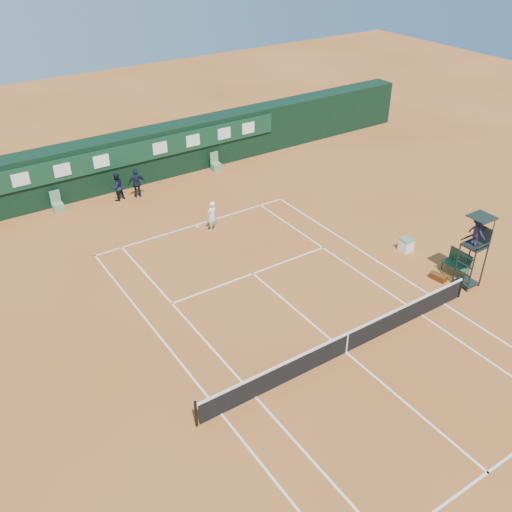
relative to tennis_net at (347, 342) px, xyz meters
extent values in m
plane|color=#AF5F29|center=(0.00, 0.00, -0.51)|extent=(90.00, 90.00, 0.00)
cube|color=silver|center=(0.00, 11.88, -0.50)|extent=(11.05, 0.08, 0.01)
cube|color=white|center=(5.49, 0.00, -0.50)|extent=(0.08, 23.85, 0.01)
cube|color=silver|center=(-5.49, 0.00, -0.50)|extent=(0.08, 23.85, 0.01)
cube|color=silver|center=(4.12, 0.00, -0.50)|extent=(0.08, 23.85, 0.01)
cube|color=white|center=(-4.12, 0.00, -0.50)|extent=(0.08, 23.85, 0.01)
cube|color=white|center=(0.00, 6.40, -0.50)|extent=(8.31, 0.08, 0.01)
cube|color=silver|center=(0.00, -6.40, -0.50)|extent=(8.31, 0.08, 0.01)
cube|color=white|center=(0.00, 0.00, -0.50)|extent=(0.08, 12.88, 0.01)
cube|color=white|center=(0.00, 11.73, -0.50)|extent=(0.08, 0.30, 0.01)
cube|color=black|center=(0.00, 0.00, -0.06)|extent=(12.60, 0.04, 0.90)
cube|color=white|center=(0.00, 0.00, 0.42)|extent=(12.80, 0.06, 0.08)
cube|color=silver|center=(0.00, 0.00, -0.05)|extent=(0.06, 0.05, 0.92)
cylinder|color=black|center=(6.40, 0.00, 0.04)|extent=(0.10, 0.10, 1.10)
cylinder|color=black|center=(-6.40, 0.00, 0.04)|extent=(0.10, 0.10, 1.10)
cube|color=black|center=(0.00, 18.75, 0.99)|extent=(40.00, 1.50, 3.00)
cube|color=#0F3721|center=(0.00, 17.94, 1.59)|extent=(18.00, 0.10, 1.20)
cube|color=silver|center=(-7.00, 17.87, 1.59)|extent=(0.90, 0.04, 0.70)
cube|color=white|center=(-4.80, 17.87, 1.59)|extent=(0.90, 0.04, 0.70)
cube|color=white|center=(-2.60, 17.87, 1.59)|extent=(0.90, 0.04, 0.70)
cube|color=white|center=(1.00, 17.87, 1.59)|extent=(0.90, 0.04, 0.70)
cube|color=white|center=(3.20, 17.87, 1.59)|extent=(0.90, 0.04, 0.70)
cube|color=white|center=(5.40, 17.87, 1.59)|extent=(0.90, 0.04, 0.70)
cube|color=white|center=(7.20, 17.87, 1.59)|extent=(0.90, 0.04, 0.70)
cube|color=#5C8C62|center=(-5.50, 17.45, -0.28)|extent=(0.55, 0.50, 0.46)
cube|color=#537F60|center=(-5.50, 17.67, 0.29)|extent=(0.55, 0.06, 0.70)
cube|color=#5B8B65|center=(4.50, 17.45, -0.28)|extent=(0.55, 0.50, 0.46)
cube|color=#5A8A61|center=(4.50, 17.67, 0.29)|extent=(0.55, 0.06, 0.70)
cylinder|color=black|center=(6.99, 0.04, 0.49)|extent=(0.07, 0.07, 2.00)
cylinder|color=black|center=(6.99, 0.84, 0.49)|extent=(0.07, 0.07, 2.00)
cylinder|color=black|center=(7.79, 0.04, 0.49)|extent=(0.07, 0.07, 2.00)
cylinder|color=black|center=(7.79, 0.84, 0.49)|extent=(0.07, 0.07, 2.00)
cube|color=black|center=(7.39, 0.44, 1.53)|extent=(0.85, 0.85, 0.08)
cube|color=black|center=(7.79, 0.44, 1.94)|extent=(0.06, 0.85, 0.80)
cube|color=black|center=(7.39, 0.02, 1.74)|extent=(0.85, 0.05, 0.06)
cube|color=black|center=(7.39, 0.86, 1.74)|extent=(0.85, 0.05, 0.06)
cylinder|color=black|center=(7.79, 0.04, 2.39)|extent=(0.04, 0.04, 1.00)
cylinder|color=black|center=(7.79, 0.84, 2.39)|extent=(0.04, 0.04, 1.00)
cube|color=black|center=(7.44, 0.44, 2.89)|extent=(0.95, 0.95, 0.04)
cube|color=black|center=(7.39, 0.44, -0.36)|extent=(0.80, 0.80, 0.05)
cube|color=black|center=(6.99, 0.44, -0.11)|extent=(0.04, 0.80, 0.04)
cube|color=black|center=(6.99, 0.44, 0.29)|extent=(0.04, 0.80, 0.04)
cube|color=black|center=(6.99, 0.44, 0.69)|extent=(0.04, 0.80, 0.04)
cube|color=black|center=(6.99, 0.44, 1.09)|extent=(0.04, 0.80, 0.04)
imported|color=black|center=(7.34, 0.44, 2.21)|extent=(0.47, 0.82, 1.28)
cube|color=#1A4329|center=(7.69, 1.32, -0.06)|extent=(0.55, 1.20, 0.08)
cube|color=#173923|center=(7.94, 1.32, 0.29)|extent=(0.06, 1.20, 0.60)
cylinder|color=black|center=(7.47, 0.77, -0.30)|extent=(0.04, 0.04, 0.41)
cylinder|color=black|center=(7.91, 0.77, -0.30)|extent=(0.04, 0.04, 0.41)
cylinder|color=black|center=(7.47, 1.87, -0.30)|extent=(0.04, 0.04, 0.41)
cylinder|color=black|center=(7.91, 1.87, -0.30)|extent=(0.04, 0.04, 0.41)
cube|color=black|center=(6.67, 1.39, -0.37)|extent=(0.43, 0.78, 0.28)
cube|color=white|center=(7.32, 3.98, -0.21)|extent=(0.55, 0.55, 0.60)
cube|color=#548061|center=(7.32, 3.98, 0.11)|extent=(0.57, 0.57, 0.05)
sphere|color=#C8DB32|center=(3.89, 9.58, -0.47)|extent=(0.07, 0.07, 0.07)
imported|color=white|center=(0.47, 10.91, 0.32)|extent=(0.68, 0.53, 1.65)
imported|color=black|center=(-2.24, 16.92, 0.31)|extent=(0.94, 0.82, 1.64)
imported|color=black|center=(-1.14, 16.67, 0.34)|extent=(1.05, 0.55, 1.70)
camera|label=1|loc=(-11.86, -11.69, 14.08)|focal=40.00mm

